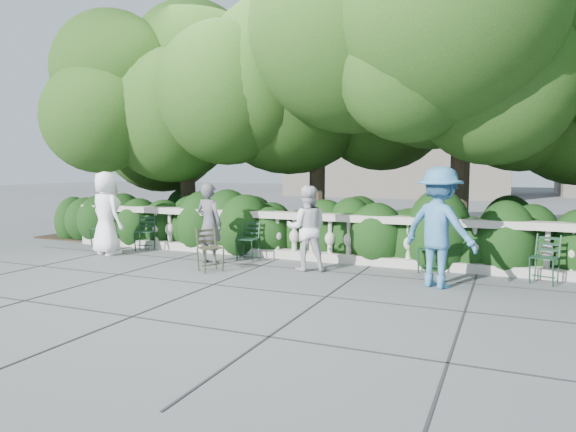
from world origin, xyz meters
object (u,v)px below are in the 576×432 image
at_px(chair_d, 428,274).
at_px(person_older_blue, 439,227).
at_px(chair_weathered, 214,273).
at_px(chair_c, 245,261).
at_px(person_casual_man, 307,228).
at_px(chair_b, 143,251).
at_px(chair_a, 97,248).
at_px(person_businessman, 106,213).
at_px(person_woman_grey, 209,224).
at_px(chair_f, 541,285).

height_order(chair_d, person_older_blue, person_older_blue).
relative_size(chair_d, chair_weathered, 1.00).
height_order(chair_c, person_casual_man, person_casual_man).
bearing_deg(chair_b, chair_a, 160.57).
bearing_deg(person_businessman, chair_d, -156.80).
height_order(chair_b, chair_c, same).
bearing_deg(chair_weathered, chair_c, 34.06).
relative_size(chair_c, person_older_blue, 0.43).
xyz_separation_m(person_woman_grey, person_casual_man, (2.07, 0.14, -0.01)).
relative_size(chair_a, chair_d, 1.00).
xyz_separation_m(chair_f, person_casual_man, (-4.04, -0.43, 0.81)).
xyz_separation_m(chair_b, chair_f, (8.34, -0.08, 0.00)).
bearing_deg(chair_d, chair_f, -0.20).
height_order(chair_a, chair_c, same).
distance_m(chair_f, chair_weathered, 5.71).
distance_m(chair_b, person_older_blue, 6.91).
bearing_deg(person_older_blue, person_businessman, 22.67).
relative_size(chair_c, chair_weathered, 1.00).
relative_size(chair_f, person_businessman, 0.45).
bearing_deg(chair_f, person_casual_man, -156.54).
bearing_deg(chair_f, chair_d, -167.37).
relative_size(chair_b, person_older_blue, 0.43).
xyz_separation_m(chair_weathered, person_older_blue, (3.99, 0.50, 0.99)).
xyz_separation_m(chair_a, person_businessman, (0.94, -0.65, 0.93)).
bearing_deg(chair_a, chair_weathered, -9.32).
bearing_deg(chair_weathered, person_businessman, 110.33).
height_order(chair_f, person_casual_man, person_casual_man).
relative_size(chair_b, person_casual_man, 0.52).
xyz_separation_m(person_businessman, person_casual_man, (4.76, 0.15, -0.13)).
xyz_separation_m(chair_d, person_woman_grey, (-4.25, -0.72, 0.82)).
distance_m(chair_a, person_woman_grey, 3.77).
relative_size(person_casual_man, person_older_blue, 0.82).
xyz_separation_m(chair_weathered, person_woman_grey, (-0.56, 0.75, 0.82)).
bearing_deg(person_businessman, chair_f, -159.09).
relative_size(person_businessman, person_woman_grey, 1.14).
distance_m(chair_a, person_casual_man, 5.78).
bearing_deg(person_woman_grey, chair_c, -129.08).
relative_size(chair_weathered, person_businessman, 0.45).
height_order(chair_d, chair_weathered, same).
bearing_deg(chair_d, chair_b, -174.69).
height_order(person_businessman, person_casual_man, person_businessman).
height_order(chair_f, chair_weathered, same).
bearing_deg(chair_a, chair_b, 9.28).
height_order(chair_f, person_older_blue, person_older_blue).
xyz_separation_m(chair_c, person_older_blue, (4.01, -0.76, 0.99)).
height_order(chair_b, person_businessman, person_businessman).
bearing_deg(chair_f, chair_c, -161.93).
bearing_deg(chair_a, chair_d, 9.63).
distance_m(chair_f, person_older_blue, 2.02).
xyz_separation_m(chair_b, chair_d, (6.48, 0.08, 0.00)).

